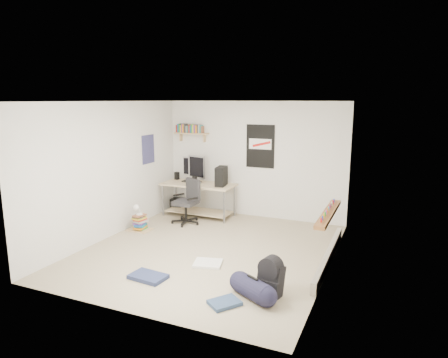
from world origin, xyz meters
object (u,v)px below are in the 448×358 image
at_px(book_stack, 140,223).
at_px(office_chair, 186,200).
at_px(backpack, 271,280).
at_px(desk, 199,200).
at_px(duffel_bag, 253,288).

bearing_deg(book_stack, office_chair, 50.52).
bearing_deg(book_stack, backpack, -25.98).
xyz_separation_m(desk, book_stack, (-0.62, -1.34, -0.22)).
bearing_deg(office_chair, desk, 114.43).
relative_size(office_chair, backpack, 2.21).
xyz_separation_m(desk, office_chair, (0.00, -0.59, 0.12)).
distance_m(office_chair, book_stack, 1.03).
bearing_deg(book_stack, duffel_bag, -30.25).
height_order(backpack, duffel_bag, same).
height_order(duffel_bag, book_stack, duffel_bag).
bearing_deg(office_chair, backpack, -17.89).
bearing_deg(desk, book_stack, -127.80).
height_order(desk, backpack, desk).
xyz_separation_m(desk, duffel_bag, (2.34, -3.07, -0.22)).
bearing_deg(desk, duffel_bag, -65.72).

